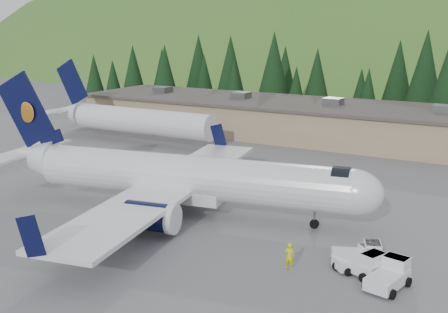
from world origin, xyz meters
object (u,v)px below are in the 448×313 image
baggage_tug_a (361,255)px  ramp_worker (290,256)px  terminal_building (300,119)px  baggage_tug_d (359,259)px  baggage_tug_c (390,275)px  baggage_tug_b (363,263)px  second_airliner (127,119)px  airliner (179,178)px

baggage_tug_a → ramp_worker: bearing=-165.0°
terminal_building → baggage_tug_d: terminal_building is taller
terminal_building → baggage_tug_a: bearing=-62.9°
baggage_tug_a → baggage_tug_c: 3.47m
baggage_tug_a → ramp_worker: ramp_worker is taller
baggage_tug_b → terminal_building: (-21.76, 42.77, 1.82)m
second_airliner → baggage_tug_b: bearing=-32.7°
second_airliner → airliner: bearing=-42.9°
baggage_tug_d → ramp_worker: (-4.17, -2.37, 0.24)m
airliner → second_airliner: size_ratio=1.33×
baggage_tug_c → second_airliner: bearing=70.1°
baggage_tug_b → ramp_worker: size_ratio=1.98×
second_airliner → terminal_building: size_ratio=0.39×
airliner → terminal_building: size_ratio=0.51×
second_airliner → baggage_tug_c: 51.81m
airliner → baggage_tug_b: airliner is taller
baggage_tug_b → baggage_tug_d: baggage_tug_b is taller
baggage_tug_b → terminal_building: size_ratio=0.05×
baggage_tug_c → terminal_building: terminal_building is taller
airliner → baggage_tug_c: (19.83, -5.52, -2.43)m
baggage_tug_b → baggage_tug_c: 2.23m
baggage_tug_c → baggage_tug_d: bearing=67.9°
terminal_building → baggage_tug_d: 47.16m
baggage_tug_b → second_airliner: bearing=169.7°
baggage_tug_b → terminal_building: bearing=139.4°
terminal_building → baggage_tug_d: bearing=-63.1°
baggage_tug_c → ramp_worker: ramp_worker is taller
baggage_tug_a → terminal_building: 46.54m
baggage_tug_a → terminal_building: bearing=95.6°
baggage_tug_c → ramp_worker: bearing=108.3°
baggage_tug_b → ramp_worker: (-4.61, -1.62, 0.14)m
baggage_tug_a → second_airliner: bearing=126.8°
baggage_tug_d → baggage_tug_c: bearing=-80.5°
terminal_building → second_airliner: bearing=-141.2°
second_airliner → baggage_tug_c: (43.70, -27.71, -2.52)m
baggage_tug_b → terminal_building: 48.02m
baggage_tug_c → ramp_worker: (-6.63, -0.68, 0.14)m
airliner → baggage_tug_d: airliner is taller
baggage_tug_c → baggage_tug_b: bearing=77.6°
baggage_tug_b → baggage_tug_c: bearing=-2.5°
second_airliner → baggage_tug_d: size_ratio=8.75×
airliner → baggage_tug_a: 17.73m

